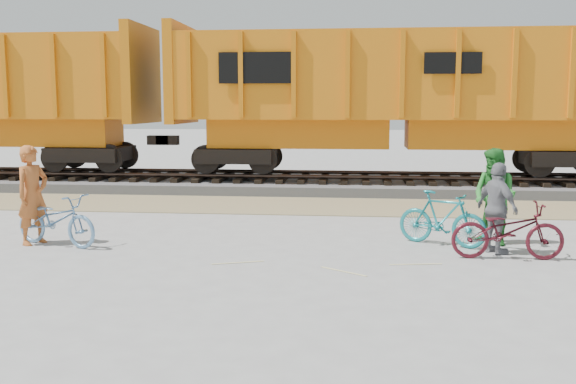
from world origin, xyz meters
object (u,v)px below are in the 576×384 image
object	(u,v)px
person_man	(495,197)
bicycle_blue	(56,220)
bicycle_maroon	(507,231)
person_solo	(33,195)
bicycle_teal	(442,218)
person_woman	(497,208)
hopper_car_center	(398,94)

from	to	relation	value
person_man	bicycle_blue	bearing A→B (deg)	-127.80
bicycle_maroon	person_solo	xyz separation A→B (m)	(-8.79, 0.33, 0.45)
bicycle_teal	bicycle_maroon	bearing A→B (deg)	-106.87
person_man	person_woman	bearing A→B (deg)	-52.59
person_man	bicycle_maroon	bearing A→B (deg)	-45.14
bicycle_blue	bicycle_maroon	distance (m)	8.29
bicycle_maroon	person_solo	bearing A→B (deg)	87.44
hopper_car_center	bicycle_teal	distance (m)	8.41
bicycle_maroon	person_solo	size ratio (longest dim) A/B	1.00
bicycle_maroon	person_man	bearing A→B (deg)	-1.09
bicycle_blue	person_solo	distance (m)	0.68
person_solo	person_man	xyz separation A→B (m)	(8.81, 0.87, -0.03)
hopper_car_center	bicycle_maroon	distance (m)	9.47
bicycle_maroon	person_man	xyz separation A→B (m)	(0.01, 1.20, 0.42)
person_woman	bicycle_teal	bearing A→B (deg)	26.37
bicycle_maroon	hopper_car_center	bearing A→B (deg)	8.08
bicycle_blue	person_solo	bearing A→B (deg)	98.30
person_man	hopper_car_center	bearing A→B (deg)	145.40
bicycle_maroon	person_solo	world-z (taller)	person_solo
bicycle_teal	bicycle_maroon	xyz separation A→B (m)	(0.99, -1.00, -0.02)
hopper_car_center	person_solo	distance (m)	11.63
bicycle_teal	person_solo	bearing A→B (deg)	123.44
bicycle_teal	person_solo	distance (m)	7.85
person_man	person_solo	bearing A→B (deg)	-128.82
bicycle_blue	bicycle_teal	distance (m)	7.35
bicycle_blue	bicycle_teal	bearing A→B (deg)	-64.40
hopper_car_center	bicycle_blue	world-z (taller)	hopper_car_center
person_solo	person_woman	bearing A→B (deg)	-66.47
hopper_car_center	person_woman	bearing A→B (deg)	-81.80
person_solo	person_woman	world-z (taller)	person_solo
bicycle_teal	person_man	world-z (taller)	person_man
person_solo	person_woman	xyz separation A→B (m)	(8.69, 0.07, -0.13)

